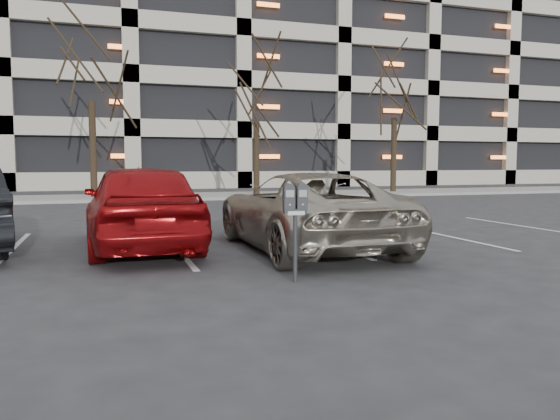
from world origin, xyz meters
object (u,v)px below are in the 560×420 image
tree_b (90,40)px  car_red (140,205)px  tree_d (395,71)px  suv_silver (306,211)px  parking_meter (295,208)px  tree_c (256,74)px

tree_b → car_red: 15.12m
tree_b → tree_d: tree_b is taller
suv_silver → car_red: 2.95m
car_red → suv_silver: bearing=160.4°
parking_meter → tree_c: bearing=80.6°
parking_meter → car_red: bearing=121.3°
parking_meter → car_red: car_red is taller
tree_c → tree_d: bearing=0.0°
tree_b → suv_silver: bearing=-75.7°
tree_b → tree_c: bearing=0.0°
suv_silver → tree_c: bearing=-102.6°
tree_b → tree_d: bearing=0.0°
tree_b → parking_meter: 18.42m
parking_meter → suv_silver: size_ratio=0.25×
tree_b → suv_silver: (3.79, -14.86, -5.81)m
tree_d → parking_meter: size_ratio=6.60×
suv_silver → tree_d: bearing=-124.9°
tree_c → suv_silver: (-3.21, -14.86, -4.78)m
tree_d → suv_silver: (-10.21, -14.86, -5.28)m
tree_b → suv_silver: size_ratio=1.82×
suv_silver → car_red: size_ratio=1.08×
tree_d → parking_meter: tree_d is taller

